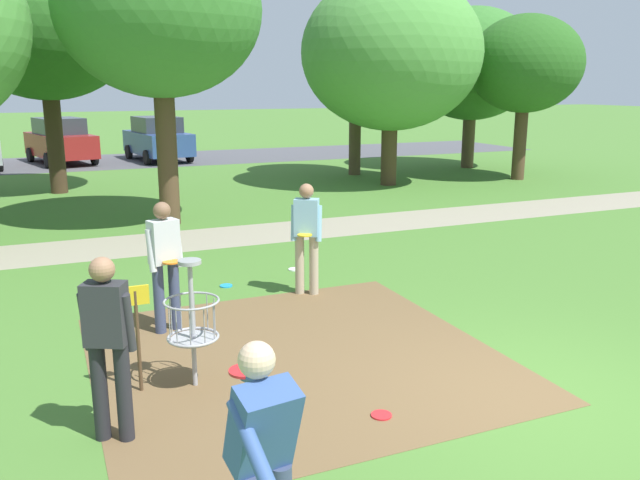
% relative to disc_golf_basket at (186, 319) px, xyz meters
% --- Properties ---
extents(ground_plane, '(160.00, 160.00, 0.00)m').
position_rel_disc_golf_basket_xyz_m(ground_plane, '(3.23, -1.72, -0.75)').
color(ground_plane, '#47752D').
extents(dirt_tee_pad, '(4.59, 4.60, 0.01)m').
position_rel_disc_golf_basket_xyz_m(dirt_tee_pad, '(1.32, 0.27, -0.75)').
color(dirt_tee_pad, brown).
rests_on(dirt_tee_pad, ground).
extents(disc_golf_basket, '(0.98, 0.58, 1.39)m').
position_rel_disc_golf_basket_xyz_m(disc_golf_basket, '(0.00, 0.00, 0.00)').
color(disc_golf_basket, '#9E9EA3').
rests_on(disc_golf_basket, ground).
extents(player_foreground_watching, '(0.42, 1.15, 1.71)m').
position_rel_disc_golf_basket_xyz_m(player_foreground_watching, '(-0.20, -3.15, 0.23)').
color(player_foreground_watching, '#384260').
rests_on(player_foreground_watching, ground).
extents(player_throwing, '(0.49, 0.45, 1.71)m').
position_rel_disc_golf_basket_xyz_m(player_throwing, '(-0.85, -0.79, 0.21)').
color(player_throwing, '#232328').
rests_on(player_throwing, ground).
extents(player_waiting_left, '(0.50, 0.44, 1.71)m').
position_rel_disc_golf_basket_xyz_m(player_waiting_left, '(0.09, 1.71, 0.21)').
color(player_waiting_left, '#384260').
rests_on(player_waiting_left, ground).
extents(player_waiting_right, '(0.49, 0.45, 1.71)m').
position_rel_disc_golf_basket_xyz_m(player_waiting_right, '(2.34, 2.43, 0.21)').
color(player_waiting_right, tan).
rests_on(player_waiting_right, ground).
extents(frisbee_mid_grass, '(0.20, 0.20, 0.02)m').
position_rel_disc_golf_basket_xyz_m(frisbee_mid_grass, '(1.57, -1.39, -0.74)').
color(frisbee_mid_grass, red).
rests_on(frisbee_mid_grass, ground).
extents(frisbee_far_left, '(0.22, 0.22, 0.02)m').
position_rel_disc_golf_basket_xyz_m(frisbee_far_left, '(2.64, 3.74, -0.74)').
color(frisbee_far_left, white).
rests_on(frisbee_far_left, ground).
extents(frisbee_far_right, '(0.20, 0.20, 0.02)m').
position_rel_disc_golf_basket_xyz_m(frisbee_far_right, '(1.29, 3.28, -0.74)').
color(frisbee_far_right, '#1E93DB').
rests_on(frisbee_far_right, ground).
extents(tree_near_left, '(5.58, 5.58, 6.47)m').
position_rel_disc_golf_basket_xyz_m(tree_near_left, '(8.98, 11.82, 3.33)').
color(tree_near_left, '#4C3823').
rests_on(tree_near_left, ground).
extents(tree_near_right, '(5.04, 5.04, 6.98)m').
position_rel_disc_golf_basket_xyz_m(tree_near_right, '(-0.82, 14.29, 4.06)').
color(tree_near_right, '#422D1E').
rests_on(tree_near_right, ground).
extents(tree_mid_left, '(4.90, 4.90, 5.98)m').
position_rel_disc_golf_basket_xyz_m(tree_mid_left, '(14.01, 14.59, 3.13)').
color(tree_mid_left, brown).
rests_on(tree_mid_left, ground).
extents(tree_mid_right, '(4.42, 4.42, 6.60)m').
position_rel_disc_golf_basket_xyz_m(tree_mid_right, '(1.38, 8.47, 3.94)').
color(tree_mid_right, '#4C3823').
rests_on(tree_mid_right, ground).
extents(tree_far_left, '(3.58, 3.58, 5.48)m').
position_rel_disc_golf_basket_xyz_m(tree_far_left, '(9.06, 14.47, 3.17)').
color(tree_far_left, brown).
rests_on(tree_far_left, ground).
extents(tree_far_right, '(3.72, 3.72, 5.39)m').
position_rel_disc_golf_basket_xyz_m(tree_far_right, '(13.65, 11.19, 3.03)').
color(tree_far_right, '#4C3823').
rests_on(tree_far_right, ground).
extents(parking_lot_strip, '(36.00, 6.00, 0.01)m').
position_rel_disc_golf_basket_xyz_m(parking_lot_strip, '(3.23, 22.23, -0.75)').
color(parking_lot_strip, '#4C4C51').
rests_on(parking_lot_strip, ground).
extents(parked_car_center_left, '(2.78, 4.51, 1.84)m').
position_rel_disc_golf_basket_xyz_m(parked_car_center_left, '(-0.46, 22.29, 0.17)').
color(parked_car_center_left, maroon).
rests_on(parked_car_center_left, ground).
extents(parked_car_center_right, '(2.43, 4.42, 1.84)m').
position_rel_disc_golf_basket_xyz_m(parked_car_center_right, '(3.36, 21.75, 0.17)').
color(parked_car_center_right, '#2D4784').
rests_on(parked_car_center_right, ground).
extents(gravel_path, '(40.00, 1.91, 0.00)m').
position_rel_disc_golf_basket_xyz_m(gravel_path, '(3.23, 6.69, -0.75)').
color(gravel_path, gray).
rests_on(gravel_path, ground).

